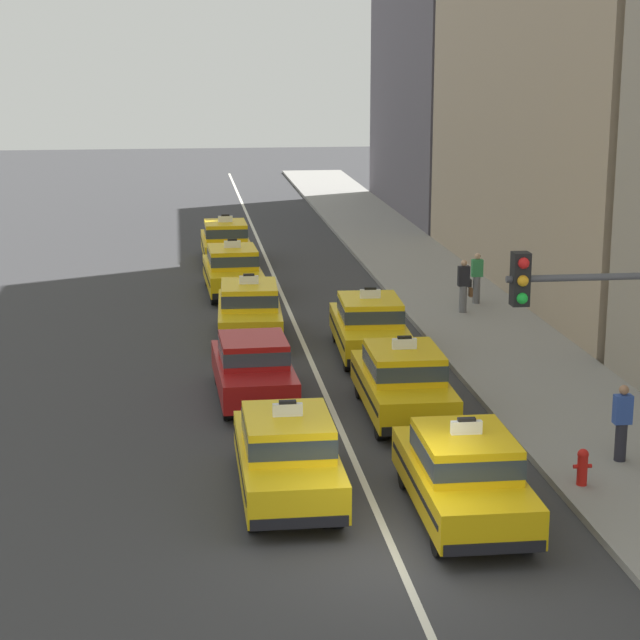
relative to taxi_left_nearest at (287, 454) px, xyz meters
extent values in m
plane|color=#353538|center=(1.56, -2.73, -0.88)|extent=(160.00, 160.00, 0.00)
cube|color=silver|center=(1.56, 17.27, -0.87)|extent=(0.14, 80.00, 0.01)
cube|color=gray|center=(7.16, 12.27, -0.80)|extent=(4.00, 90.00, 0.15)
cube|color=#5B5660|center=(12.16, 37.37, 8.18)|extent=(6.00, 15.98, 18.12)
cylinder|color=black|center=(-0.73, 1.58, -0.56)|extent=(0.24, 0.64, 0.64)
cylinder|color=black|center=(0.74, 1.58, -0.56)|extent=(0.24, 0.64, 0.64)
cylinder|color=black|center=(-0.74, -1.48, -0.56)|extent=(0.24, 0.64, 0.64)
cylinder|color=black|center=(0.73, -1.48, -0.56)|extent=(0.24, 0.64, 0.64)
cube|color=yellow|center=(0.00, 0.05, -0.21)|extent=(1.82, 4.51, 0.70)
cube|color=black|center=(0.00, 0.05, -0.16)|extent=(1.84, 4.15, 0.10)
cube|color=yellow|center=(0.00, -0.10, 0.46)|extent=(1.61, 2.11, 0.64)
cube|color=#2D3842|center=(0.00, -0.10, 0.46)|extent=(1.63, 2.13, 0.35)
cube|color=white|center=(0.00, -0.10, 0.90)|extent=(0.56, 0.12, 0.24)
cube|color=black|center=(0.00, -0.10, 1.05)|extent=(0.32, 0.11, 0.06)
cube|color=black|center=(0.01, 2.26, -0.46)|extent=(1.71, 0.15, 0.20)
cube|color=black|center=(-0.01, -2.16, -0.46)|extent=(1.71, 0.15, 0.20)
cylinder|color=black|center=(-0.99, 7.67, -0.56)|extent=(0.26, 0.65, 0.64)
cylinder|color=black|center=(0.45, 7.71, -0.56)|extent=(0.26, 0.65, 0.64)
cylinder|color=black|center=(-0.91, 4.83, -0.56)|extent=(0.26, 0.65, 0.64)
cylinder|color=black|center=(0.53, 4.87, -0.56)|extent=(0.26, 0.65, 0.64)
cube|color=maroon|center=(-0.23, 6.27, -0.23)|extent=(1.88, 4.35, 0.66)
cube|color=maroon|center=(-0.23, 6.17, 0.40)|extent=(1.61, 1.94, 0.60)
cube|color=#2D3842|center=(-0.23, 6.17, 0.40)|extent=(1.64, 1.97, 0.33)
cylinder|color=black|center=(-0.61, 13.89, -0.56)|extent=(0.27, 0.65, 0.64)
cylinder|color=black|center=(0.87, 13.83, -0.56)|extent=(0.27, 0.65, 0.64)
cylinder|color=black|center=(-0.74, 10.83, -0.56)|extent=(0.27, 0.65, 0.64)
cylinder|color=black|center=(0.73, 10.77, -0.56)|extent=(0.27, 0.65, 0.64)
cube|color=yellow|center=(0.06, 12.33, -0.21)|extent=(2.00, 4.58, 0.70)
cube|color=black|center=(0.06, 12.33, -0.16)|extent=(2.00, 4.22, 0.10)
cube|color=yellow|center=(0.06, 12.18, 0.46)|extent=(1.69, 2.17, 0.64)
cube|color=#2D3842|center=(0.06, 12.18, 0.46)|extent=(1.71, 2.19, 0.35)
cube|color=white|center=(0.06, 12.18, 0.90)|extent=(0.56, 0.14, 0.24)
cube|color=black|center=(0.06, 12.18, 1.05)|extent=(0.32, 0.12, 0.06)
cube|color=black|center=(0.16, 14.54, -0.46)|extent=(1.71, 0.22, 0.20)
cube|color=black|center=(-0.03, 10.12, -0.46)|extent=(1.71, 0.22, 0.20)
cylinder|color=black|center=(-0.91, 20.06, -0.56)|extent=(0.26, 0.65, 0.64)
cylinder|color=black|center=(0.57, 20.11, -0.56)|extent=(0.26, 0.65, 0.64)
cylinder|color=black|center=(-0.80, 17.00, -0.56)|extent=(0.26, 0.65, 0.64)
cylinder|color=black|center=(0.67, 17.05, -0.56)|extent=(0.26, 0.65, 0.64)
cube|color=yellow|center=(-0.12, 18.55, -0.21)|extent=(1.95, 4.56, 0.70)
cube|color=black|center=(-0.12, 18.55, -0.16)|extent=(1.96, 4.20, 0.10)
cube|color=yellow|center=(-0.11, 18.40, 0.46)|extent=(1.67, 2.15, 0.64)
cube|color=#2D3842|center=(-0.11, 18.40, 0.46)|extent=(1.69, 2.17, 0.35)
cube|color=white|center=(-0.11, 18.40, 0.90)|extent=(0.56, 0.14, 0.24)
cube|color=black|center=(-0.11, 18.40, 1.05)|extent=(0.32, 0.12, 0.06)
cube|color=black|center=(-0.19, 20.76, -0.46)|extent=(1.71, 0.20, 0.20)
cube|color=black|center=(-0.04, 16.34, -0.46)|extent=(1.71, 0.20, 0.20)
cylinder|color=black|center=(-0.85, 25.98, -0.56)|extent=(0.25, 0.64, 0.64)
cylinder|color=black|center=(0.62, 26.00, -0.56)|extent=(0.25, 0.64, 0.64)
cylinder|color=black|center=(-0.82, 22.92, -0.56)|extent=(0.25, 0.64, 0.64)
cylinder|color=black|center=(0.66, 22.94, -0.56)|extent=(0.25, 0.64, 0.64)
cube|color=yellow|center=(-0.10, 24.46, -0.21)|extent=(1.85, 4.52, 0.70)
cube|color=black|center=(-0.10, 24.46, -0.16)|extent=(1.87, 4.16, 0.10)
cube|color=yellow|center=(-0.10, 24.31, 0.46)|extent=(1.62, 2.12, 0.64)
cube|color=#2D3842|center=(-0.10, 24.31, 0.46)|extent=(1.64, 2.14, 0.35)
cube|color=white|center=(-0.10, 24.31, 0.90)|extent=(0.56, 0.13, 0.24)
cube|color=black|center=(-0.10, 24.31, 1.05)|extent=(0.32, 0.11, 0.06)
cube|color=black|center=(-0.12, 26.67, -0.46)|extent=(1.71, 0.16, 0.20)
cube|color=black|center=(-0.07, 22.25, -0.46)|extent=(1.71, 0.16, 0.20)
cylinder|color=black|center=(2.33, 0.18, -0.56)|extent=(0.25, 0.64, 0.64)
cylinder|color=black|center=(3.81, 0.16, -0.56)|extent=(0.25, 0.64, 0.64)
cylinder|color=black|center=(2.31, -2.88, -0.56)|extent=(0.25, 0.64, 0.64)
cylinder|color=black|center=(3.78, -2.90, -0.56)|extent=(0.25, 0.64, 0.64)
cube|color=yellow|center=(3.06, -1.36, -0.21)|extent=(1.84, 4.52, 0.70)
cube|color=black|center=(3.06, -1.36, -0.16)|extent=(1.86, 4.16, 0.10)
cube|color=yellow|center=(3.06, -1.51, 0.46)|extent=(1.62, 2.11, 0.64)
cube|color=#2D3842|center=(3.06, -1.51, 0.46)|extent=(1.64, 2.13, 0.35)
cube|color=white|center=(3.06, -1.51, 0.90)|extent=(0.56, 0.12, 0.24)
cube|color=black|center=(3.06, -1.51, 1.05)|extent=(0.32, 0.11, 0.06)
cube|color=black|center=(3.08, 0.85, -0.46)|extent=(1.71, 0.16, 0.20)
cube|color=black|center=(3.04, -3.57, -0.46)|extent=(1.71, 0.16, 0.20)
cylinder|color=black|center=(2.39, 6.11, -0.56)|extent=(0.25, 0.64, 0.64)
cylinder|color=black|center=(3.87, 6.09, -0.56)|extent=(0.25, 0.64, 0.64)
cylinder|color=black|center=(2.35, 3.05, -0.56)|extent=(0.25, 0.64, 0.64)
cylinder|color=black|center=(3.83, 3.03, -0.56)|extent=(0.25, 0.64, 0.64)
cube|color=yellow|center=(3.11, 4.57, -0.21)|extent=(1.86, 4.52, 0.70)
cube|color=black|center=(3.11, 4.57, -0.16)|extent=(1.88, 4.16, 0.10)
cube|color=yellow|center=(3.11, 4.42, 0.46)|extent=(1.63, 2.12, 0.64)
cube|color=#2D3842|center=(3.11, 4.42, 0.46)|extent=(1.65, 2.14, 0.35)
cube|color=white|center=(3.11, 4.42, 0.90)|extent=(0.56, 0.13, 0.24)
cube|color=black|center=(3.11, 4.42, 1.05)|extent=(0.32, 0.11, 0.06)
cube|color=black|center=(3.14, 6.78, -0.46)|extent=(1.71, 0.16, 0.20)
cube|color=black|center=(3.08, 2.36, -0.46)|extent=(1.71, 0.16, 0.20)
cylinder|color=black|center=(2.56, 11.55, -0.56)|extent=(0.27, 0.65, 0.64)
cylinder|color=black|center=(4.04, 11.49, -0.56)|extent=(0.27, 0.65, 0.64)
cylinder|color=black|center=(2.44, 8.50, -0.56)|extent=(0.27, 0.65, 0.64)
cylinder|color=black|center=(3.91, 8.44, -0.56)|extent=(0.27, 0.65, 0.64)
cube|color=yellow|center=(3.24, 9.99, -0.21)|extent=(1.98, 4.57, 0.70)
cube|color=black|center=(3.24, 9.99, -0.16)|extent=(1.99, 4.21, 0.10)
cube|color=yellow|center=(3.23, 9.84, 0.46)|extent=(1.68, 2.16, 0.64)
cube|color=#2D3842|center=(3.23, 9.84, 0.46)|extent=(1.70, 2.18, 0.35)
cube|color=white|center=(3.23, 9.84, 0.90)|extent=(0.56, 0.14, 0.24)
cube|color=black|center=(3.23, 9.84, 1.05)|extent=(0.32, 0.12, 0.06)
cube|color=black|center=(3.33, 12.20, -0.46)|extent=(1.71, 0.21, 0.20)
cube|color=black|center=(3.15, 7.79, -0.46)|extent=(1.71, 0.21, 0.20)
cylinder|color=slate|center=(7.72, 15.46, -0.28)|extent=(0.24, 0.24, 0.89)
cube|color=#338C4C|center=(7.72, 15.46, 0.44)|extent=(0.36, 0.22, 0.57)
sphere|color=tan|center=(7.72, 15.46, 0.84)|extent=(0.20, 0.20, 0.20)
cube|color=black|center=(7.48, 15.46, -0.06)|extent=(0.10, 0.20, 0.28)
cylinder|color=slate|center=(6.96, 14.21, -0.30)|extent=(0.24, 0.24, 0.86)
cube|color=black|center=(6.96, 14.21, 0.44)|extent=(0.36, 0.22, 0.63)
sphere|color=tan|center=(6.96, 14.21, 0.87)|extent=(0.20, 0.20, 0.20)
cube|color=brown|center=(7.20, 14.21, -0.09)|extent=(0.10, 0.20, 0.28)
cylinder|color=#23232D|center=(6.88, 0.74, -0.33)|extent=(0.24, 0.24, 0.79)
cube|color=#2D4CA5|center=(6.88, 0.74, 0.36)|extent=(0.36, 0.22, 0.60)
sphere|color=#9E7051|center=(6.88, 0.74, 0.77)|extent=(0.20, 0.20, 0.20)
cylinder|color=red|center=(5.64, -0.45, -0.43)|extent=(0.20, 0.20, 0.60)
sphere|color=red|center=(5.64, -0.45, -0.11)|extent=(0.22, 0.22, 0.22)
cylinder|color=red|center=(5.51, -0.45, -0.35)|extent=(0.10, 0.08, 0.08)
cylinder|color=red|center=(5.77, -0.45, -0.35)|extent=(0.10, 0.08, 0.08)
cylinder|color=#47474C|center=(4.01, -5.11, 4.32)|extent=(2.80, 0.10, 0.10)
cube|color=black|center=(2.81, -5.11, 4.32)|extent=(0.24, 0.24, 0.76)
sphere|color=red|center=(2.81, -5.24, 4.57)|extent=(0.16, 0.16, 0.16)
sphere|color=orange|center=(2.81, -5.24, 4.32)|extent=(0.16, 0.16, 0.16)
sphere|color=green|center=(2.81, -5.24, 4.07)|extent=(0.16, 0.16, 0.16)
camera|label=1|loc=(-1.92, -20.39, 7.50)|focal=64.37mm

